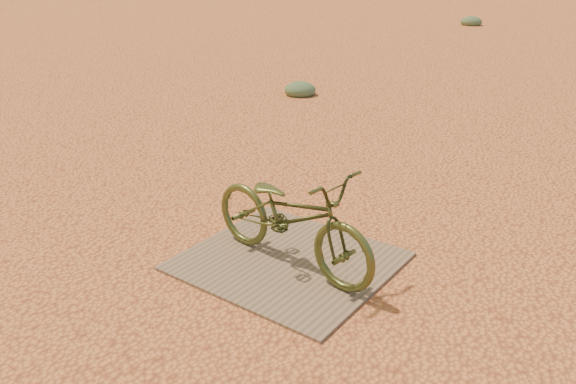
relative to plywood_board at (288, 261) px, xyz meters
The scene contains 5 objects.
ground 0.78m from the plywood_board, 45.79° to the left, with size 120.00×120.00×0.00m, color #DE8146.
plywood_board is the anchor object (origin of this frame).
bicycle 0.40m from the plywood_board, 36.48° to the right, with size 0.51×1.46×0.77m, color #424C22.
kale_a 5.51m from the plywood_board, 124.17° to the left, with size 0.52×0.52×0.28m, color #516D4B.
kale_c 17.00m from the plywood_board, 105.09° to the left, with size 0.69×0.69×0.38m, color #516D4B.
Camera 1 is at (1.60, -3.49, 2.08)m, focal length 35.00 mm.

